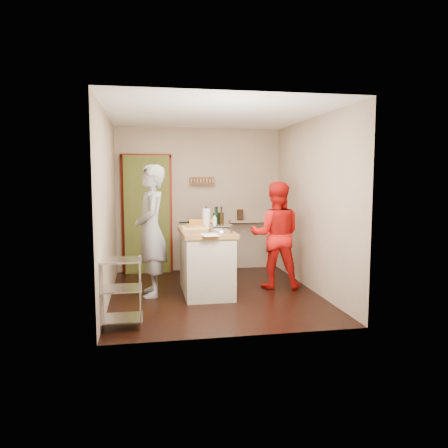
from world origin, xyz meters
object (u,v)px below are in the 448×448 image
(stove, at_px, (204,248))
(person_stripe, at_px, (151,231))
(island, at_px, (206,260))
(person_red, at_px, (276,235))
(wire_shelving, at_px, (121,289))

(stove, height_order, person_stripe, person_stripe)
(island, height_order, person_stripe, person_stripe)
(person_red, bearing_deg, wire_shelving, 46.17)
(stove, distance_m, wire_shelving, 2.94)
(person_stripe, bearing_deg, wire_shelving, -17.92)
(wire_shelving, relative_size, person_stripe, 0.42)
(person_red, bearing_deg, stove, -37.40)
(stove, bearing_deg, island, -96.68)
(stove, xyz_separation_m, person_stripe, (-0.96, -1.32, 0.50))
(person_red, bearing_deg, island, 20.49)
(stove, height_order, wire_shelving, stove)
(wire_shelving, distance_m, person_stripe, 1.45)
(stove, relative_size, person_red, 0.61)
(person_stripe, bearing_deg, person_red, 91.40)
(island, distance_m, person_stripe, 0.92)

